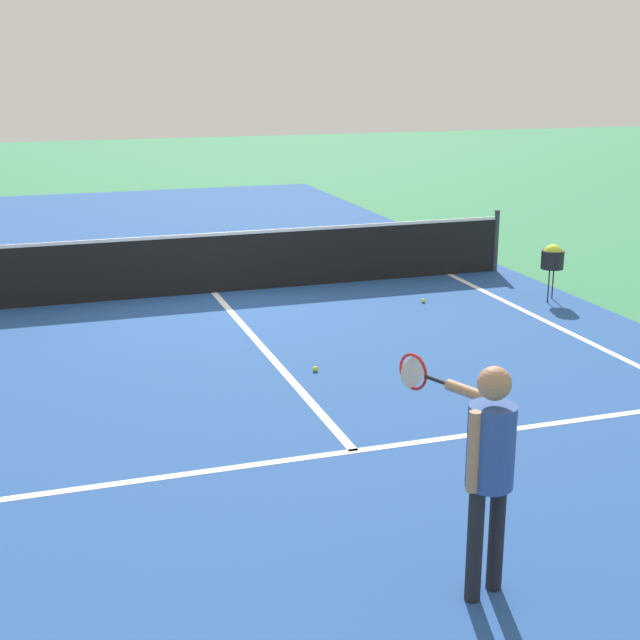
% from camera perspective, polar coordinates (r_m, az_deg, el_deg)
% --- Properties ---
extents(ground_plane, '(60.00, 60.00, 0.00)m').
position_cam_1_polar(ground_plane, '(14.51, -6.66, 1.71)').
color(ground_plane, '#337F51').
extents(court_surface_inbounds, '(10.62, 24.40, 0.00)m').
position_cam_1_polar(court_surface_inbounds, '(14.51, -6.66, 1.71)').
color(court_surface_inbounds, '#234C93').
rests_on(court_surface_inbounds, ground_plane).
extents(line_service_near, '(8.22, 0.10, 0.01)m').
position_cam_1_polar(line_service_near, '(8.65, 2.14, -8.20)').
color(line_service_near, white).
rests_on(line_service_near, ground_plane).
extents(line_center_service, '(0.10, 6.40, 0.01)m').
position_cam_1_polar(line_center_service, '(11.51, -3.39, -1.98)').
color(line_center_service, white).
rests_on(line_center_service, ground_plane).
extents(net, '(10.06, 0.09, 1.07)m').
position_cam_1_polar(net, '(14.40, -6.72, 3.61)').
color(net, '#33383D').
rests_on(net, ground_plane).
extents(player_near, '(0.48, 1.20, 1.65)m').
position_cam_1_polar(player_near, '(6.18, 10.44, -8.32)').
color(player_near, black).
rests_on(player_near, ground_plane).
extents(ball_hopper, '(0.34, 0.34, 0.87)m').
position_cam_1_polar(ball_hopper, '(14.23, 14.37, 3.83)').
color(ball_hopper, black).
rests_on(ball_hopper, ground_plane).
extents(tennis_ball_near_net, '(0.07, 0.07, 0.07)m').
position_cam_1_polar(tennis_ball_near_net, '(13.89, 6.49, 1.21)').
color(tennis_ball_near_net, '#CCE033').
rests_on(tennis_ball_near_net, ground_plane).
extents(tennis_ball_mid_court, '(0.07, 0.07, 0.07)m').
position_cam_1_polar(tennis_ball_mid_court, '(10.76, -0.30, -3.08)').
color(tennis_ball_mid_court, '#CCE033').
rests_on(tennis_ball_mid_court, ground_plane).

